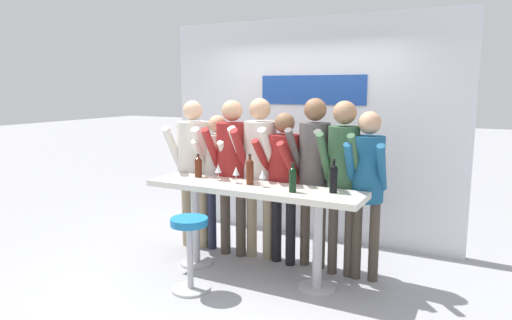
# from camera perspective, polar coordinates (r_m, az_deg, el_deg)

# --- Properties ---
(ground_plane) EXTENTS (40.00, 40.00, 0.00)m
(ground_plane) POSITION_cam_1_polar(r_m,az_deg,el_deg) (4.85, -0.45, -14.22)
(ground_plane) COLOR #9E9EA3
(back_wall) EXTENTS (3.86, 0.12, 2.78)m
(back_wall) POSITION_cam_1_polar(r_m,az_deg,el_deg) (5.86, 6.48, 3.86)
(back_wall) COLOR silver
(back_wall) RESTS_ON ground_plane
(tasting_table) EXTENTS (2.26, 0.54, 0.95)m
(tasting_table) POSITION_cam_1_polar(r_m,az_deg,el_deg) (4.60, -0.47, -5.18)
(tasting_table) COLOR silver
(tasting_table) RESTS_ON ground_plane
(bar_stool) EXTENTS (0.37, 0.37, 0.71)m
(bar_stool) POSITION_cam_1_polar(r_m,az_deg,el_deg) (4.41, -8.30, -10.21)
(bar_stool) COLOR #B2B2B7
(bar_stool) RESTS_ON ground_plane
(person_far_left) EXTENTS (0.52, 0.62, 1.77)m
(person_far_left) POSITION_cam_1_polar(r_m,az_deg,el_deg) (5.46, -7.84, 0.28)
(person_far_left) COLOR gray
(person_far_left) RESTS_ON ground_plane
(person_left) EXTENTS (0.44, 0.54, 1.61)m
(person_left) POSITION_cam_1_polar(r_m,az_deg,el_deg) (5.33, -4.80, -0.90)
(person_left) COLOR #23283D
(person_left) RESTS_ON ground_plane
(person_center_left) EXTENTS (0.46, 0.58, 1.78)m
(person_center_left) POSITION_cam_1_polar(r_m,az_deg,el_deg) (5.13, -3.00, -0.03)
(person_center_left) COLOR #473D33
(person_center_left) RESTS_ON ground_plane
(person_center) EXTENTS (0.45, 0.57, 1.81)m
(person_center) POSITION_cam_1_polar(r_m,az_deg,el_deg) (5.03, 0.44, -0.04)
(person_center) COLOR gray
(person_center) RESTS_ON ground_plane
(person_center_right) EXTENTS (0.46, 0.57, 1.66)m
(person_center_right) POSITION_cam_1_polar(r_m,az_deg,el_deg) (4.89, 3.47, -1.41)
(person_center_right) COLOR black
(person_center_right) RESTS_ON ground_plane
(person_right) EXTENTS (0.39, 0.53, 1.81)m
(person_right) POSITION_cam_1_polar(r_m,az_deg,el_deg) (4.80, 7.23, -0.30)
(person_right) COLOR #473D33
(person_right) RESTS_ON ground_plane
(person_far_right) EXTENTS (0.38, 0.53, 1.79)m
(person_far_right) POSITION_cam_1_polar(r_m,az_deg,el_deg) (4.63, 10.80, -0.87)
(person_far_right) COLOR #473D33
(person_far_right) RESTS_ON ground_plane
(person_rightmost) EXTENTS (0.40, 0.53, 1.69)m
(person_rightmost) POSITION_cam_1_polar(r_m,az_deg,el_deg) (4.57, 13.77, -1.97)
(person_rightmost) COLOR #473D33
(person_rightmost) RESTS_ON ground_plane
(wine_bottle_0) EXTENTS (0.07, 0.07, 0.28)m
(wine_bottle_0) POSITION_cam_1_polar(r_m,az_deg,el_deg) (4.28, 4.61, -2.33)
(wine_bottle_0) COLOR black
(wine_bottle_0) RESTS_ON tasting_table
(wine_bottle_1) EXTENTS (0.08, 0.08, 0.31)m
(wine_bottle_1) POSITION_cam_1_polar(r_m,az_deg,el_deg) (4.60, -0.77, -1.33)
(wine_bottle_1) COLOR #4C1E0F
(wine_bottle_1) RESTS_ON tasting_table
(wine_bottle_2) EXTENTS (0.08, 0.08, 0.26)m
(wine_bottle_2) POSITION_cam_1_polar(r_m,az_deg,el_deg) (5.02, -7.24, -0.77)
(wine_bottle_2) COLOR #4C1E0F
(wine_bottle_2) RESTS_ON tasting_table
(wine_bottle_3) EXTENTS (0.07, 0.07, 0.32)m
(wine_bottle_3) POSITION_cam_1_polar(r_m,az_deg,el_deg) (4.30, 9.67, -2.15)
(wine_bottle_3) COLOR black
(wine_bottle_3) RESTS_ON tasting_table
(wine_glass_0) EXTENTS (0.07, 0.07, 0.18)m
(wine_glass_0) POSITION_cam_1_polar(r_m,az_deg,el_deg) (4.66, -2.50, -1.43)
(wine_glass_0) COLOR silver
(wine_glass_0) RESTS_ON tasting_table
(wine_glass_1) EXTENTS (0.07, 0.07, 0.18)m
(wine_glass_1) POSITION_cam_1_polar(r_m,az_deg,el_deg) (4.49, 0.83, -1.82)
(wine_glass_1) COLOR silver
(wine_glass_1) RESTS_ON tasting_table
(wine_glass_2) EXTENTS (0.07, 0.07, 0.18)m
(wine_glass_2) POSITION_cam_1_polar(r_m,az_deg,el_deg) (4.81, -4.75, -1.12)
(wine_glass_2) COLOR silver
(wine_glass_2) RESTS_ON tasting_table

